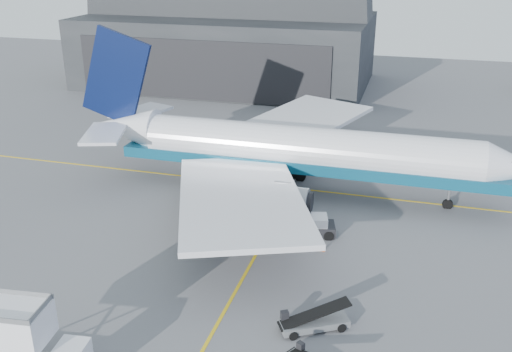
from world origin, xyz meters
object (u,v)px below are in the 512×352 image
(catering_truck, at_px, (21,343))
(belt_loader_a, at_px, (313,322))
(airliner, at_px, (290,149))
(pushback_tug, at_px, (314,227))

(catering_truck, distance_m, belt_loader_a, 18.07)
(airliner, height_order, belt_loader_a, airliner)
(airliner, xyz_separation_m, catering_truck, (-8.94, -31.01, -2.13))
(catering_truck, relative_size, pushback_tug, 1.65)
(airliner, distance_m, belt_loader_a, 23.30)
(pushback_tug, relative_size, belt_loader_a, 0.92)
(airliner, relative_size, belt_loader_a, 9.72)
(pushback_tug, bearing_deg, catering_truck, -134.73)
(catering_truck, height_order, belt_loader_a, catering_truck)
(catering_truck, relative_size, belt_loader_a, 1.51)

